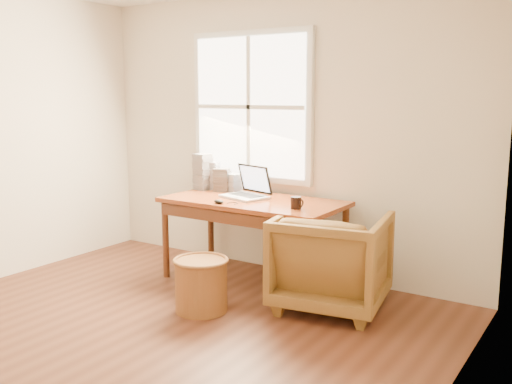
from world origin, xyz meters
The scene contains 11 objects.
room_shell centered at (-0.02, 0.16, 1.32)m, with size 4.04×4.54×2.64m.
desk centered at (0.00, 1.80, 0.73)m, with size 1.60×0.80×0.04m, color brown.
armchair centered at (0.87, 1.59, 0.38)m, with size 0.82×0.85×0.77m, color brown.
wicker_stool centered at (0.05, 0.98, 0.20)m, with size 0.41×0.41×0.41m, color brown.
laptop centered at (-0.11, 1.82, 0.89)m, with size 0.38×0.40×0.28m, color silver, non-canonical shape.
mouse centered at (-0.14, 1.48, 0.77)m, with size 0.10×0.06×0.03m, color black.
coffee_mug centered at (0.51, 1.65, 0.80)m, with size 0.09×0.09×0.10m, color black.
cd_stack_a centered at (-0.65, 2.04, 0.89)m, with size 0.14×0.12×0.27m, color silver.
cd_stack_b centered at (-0.49, 2.01, 0.86)m, with size 0.14×0.13×0.22m, color #27272C.
cd_stack_c centered at (-0.70, 1.98, 0.92)m, with size 0.15×0.14×0.35m, color #A6A5B3.
cd_stack_d centered at (-0.39, 2.05, 0.84)m, with size 0.13×0.12×0.17m, color silver.
Camera 1 is at (2.72, -2.35, 1.67)m, focal length 40.00 mm.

